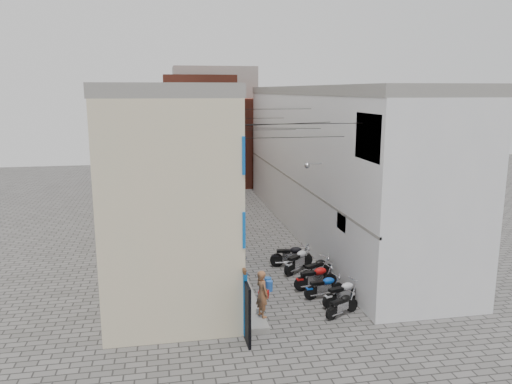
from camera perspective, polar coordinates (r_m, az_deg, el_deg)
ground at (r=19.35m, az=6.42°, el=-15.43°), size 90.00×90.00×0.00m
plinth at (r=30.85m, az=-4.33°, el=-4.72°), size 0.90×26.00×0.25m
building_left at (r=29.70m, az=-10.08°, el=3.14°), size 5.10×27.00×9.00m
building_right at (r=31.45m, az=8.45°, el=3.67°), size 5.94×26.00×9.00m
building_far_brick_left at (r=44.72m, az=-6.50°, el=6.68°), size 6.00×6.00×10.00m
building_far_brick_right at (r=47.40m, az=-0.58°, el=5.81°), size 5.00×6.00×8.00m
building_far_concrete at (r=50.82m, az=-4.75°, el=7.86°), size 8.00×5.00×11.00m
far_shopfront at (r=42.64m, az=-3.43°, el=1.34°), size 2.00×0.30×2.40m
overhead_wires at (r=24.70m, az=1.59°, el=7.77°), size 5.80×13.02×1.32m
motorcycle_a at (r=20.42m, az=9.82°, el=-12.48°), size 1.78×1.26×1.00m
motorcycle_b at (r=21.32m, az=9.91°, el=-11.19°), size 2.09×1.21×1.15m
motorcycle_c at (r=21.93m, az=7.82°, el=-10.56°), size 1.93×0.87×1.08m
motorcycle_d at (r=22.75m, az=6.84°, el=-9.54°), size 2.14×0.97×1.20m
motorcycle_e at (r=23.79m, az=6.98°, el=-8.63°), size 2.07×1.50×1.16m
motorcycle_f at (r=24.72m, az=4.90°, el=-7.69°), size 2.11×1.89×1.25m
motorcycle_g at (r=25.41m, az=4.06°, el=-7.14°), size 2.22×0.93×1.25m
person_a at (r=19.35m, az=0.70°, el=-11.53°), size 0.63×0.77×1.84m
person_b at (r=21.76m, az=-1.47°, el=-9.25°), size 0.72×0.85×1.55m
water_jug_near at (r=22.54m, az=1.54°, el=-10.67°), size 0.34×0.34×0.46m
water_jug_far at (r=22.77m, az=1.36°, el=-10.37°), size 0.43×0.43×0.51m
red_crate at (r=21.94m, az=0.88°, el=-11.57°), size 0.52×0.45×0.28m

